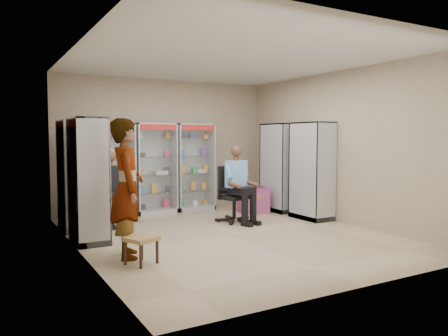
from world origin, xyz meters
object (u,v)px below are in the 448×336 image
cabinet_back_mid (155,168)px  seated_shopkeeper (235,187)px  pink_trunk (253,200)px  cabinet_right_near (312,171)px  standing_man (127,188)px  office_chair (234,194)px  wooden_chair (110,200)px  cabinet_right_far (280,168)px  cabinet_back_right (194,167)px  cabinet_left_near (88,180)px  woven_stool_b (141,250)px  cabinet_left_far (75,175)px  cabinet_back_left (112,170)px  woven_stool_a (250,204)px

cabinet_back_mid → seated_shopkeeper: 2.07m
seated_shopkeeper → pink_trunk: 1.29m
cabinet_back_mid → cabinet_right_near: (2.58, -2.23, 0.00)m
standing_man → office_chair: bearing=-47.7°
wooden_chair → pink_trunk: size_ratio=1.60×
cabinet_right_far → seated_shopkeeper: cabinet_right_far is taller
cabinet_back_right → cabinet_left_near: size_ratio=1.00×
cabinet_back_mid → woven_stool_b: (-1.55, -3.63, -0.82)m
wooden_chair → cabinet_left_far: bearing=-163.6°
cabinet_right_far → seated_shopkeeper: bearing=112.6°
cabinet_back_left → seated_shopkeeper: cabinet_back_left is taller
cabinet_back_left → woven_stool_a: cabinet_back_left is taller
office_chair → wooden_chair: bearing=143.9°
cabinet_right_near → cabinet_left_near: (-4.46, 0.20, 0.00)m
woven_stool_a → cabinet_left_far: bearing=178.2°
cabinet_left_far → cabinet_back_left: bearing=135.0°
cabinet_left_far → wooden_chair: bearing=106.4°
cabinet_right_near → cabinet_right_far: bearing=0.0°
cabinet_back_right → pink_trunk: (1.00, -1.00, -0.72)m
cabinet_back_mid → cabinet_left_far: size_ratio=1.00×
cabinet_back_left → woven_stool_b: 3.77m
cabinet_back_mid → woven_stool_b: 4.03m
cabinet_left_near → cabinet_left_far: bearing=180.0°
cabinet_left_near → office_chair: bearing=95.9°
cabinet_back_mid → cabinet_right_far: 2.82m
cabinet_back_left → cabinet_right_far: bearing=-17.8°
cabinet_back_mid → cabinet_right_far: bearing=-23.7°
cabinet_back_left → cabinet_back_mid: same height
pink_trunk → standing_man: bearing=-148.2°
wooden_chair → office_chair: (2.22, -1.00, 0.09)m
woven_stool_b → cabinet_right_far: bearing=31.2°
wooden_chair → woven_stool_a: 3.06m
cabinet_back_left → cabinet_back_mid: size_ratio=1.00×
cabinet_back_right → woven_stool_a: size_ratio=4.84×
woven_stool_b → cabinet_back_mid: bearing=66.9°
office_chair → cabinet_left_near: bearing=174.1°
cabinet_back_left → wooden_chair: (-0.25, -0.73, -0.53)m
standing_man → cabinet_back_right: bearing=-25.5°
cabinet_back_mid → pink_trunk: 2.30m
cabinet_left_far → office_chair: (2.90, -0.80, -0.44)m
standing_man → pink_trunk: bearing=-45.1°
wooden_chair → standing_man: standing_man is taller
cabinet_right_near → standing_man: bearing=103.0°
pink_trunk → woven_stool_a: bearing=-157.8°
office_chair → cabinet_right_far: bearing=9.2°
cabinet_right_far → cabinet_left_far: (-4.46, 0.20, 0.00)m
cabinet_back_left → pink_trunk: bearing=-19.0°
cabinet_back_left → cabinet_left_near: size_ratio=1.00×
cabinet_back_left → seated_shopkeeper: (1.97, -1.78, -0.29)m
cabinet_back_mid → wooden_chair: bearing=-148.7°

